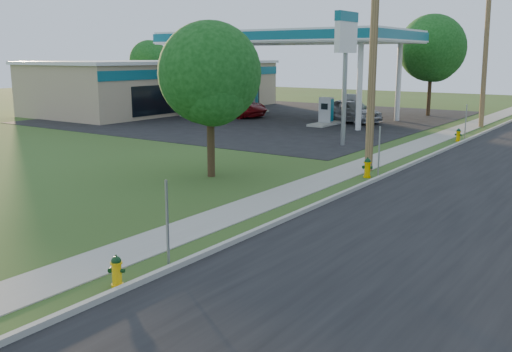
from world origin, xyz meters
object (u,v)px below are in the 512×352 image
(tree_back, at_px, (150,62))
(hydrant_mid, at_px, (367,168))
(fuel_pump_nw, at_px, (222,108))
(fuel_pump_sw, at_px, (252,104))
(hydrant_near, at_px, (117,271))
(fuel_pump_se, at_px, (352,110))
(tree_verge, at_px, (211,78))
(hydrant_far, at_px, (458,135))
(tree_lot, at_px, (433,51))
(car_red, at_px, (232,106))
(price_pylon, at_px, (346,40))
(fuel_pump_ne, at_px, (326,115))
(utility_pole_mid, at_px, (373,48))
(car_silver, at_px, (352,111))
(utility_pole_far, at_px, (486,53))

(tree_back, relative_size, hydrant_mid, 7.85)
(fuel_pump_nw, relative_size, fuel_pump_sw, 1.00)
(fuel_pump_nw, height_order, hydrant_near, fuel_pump_nw)
(hydrant_near, bearing_deg, hydrant_mid, 91.03)
(fuel_pump_se, height_order, hydrant_near, fuel_pump_se)
(fuel_pump_se, distance_m, tree_verge, 22.33)
(tree_back, distance_m, hydrant_far, 36.65)
(tree_lot, height_order, car_red, tree_lot)
(fuel_pump_sw, relative_size, price_pylon, 0.47)
(fuel_pump_ne, distance_m, fuel_pump_sw, 9.85)
(fuel_pump_nw, distance_m, fuel_pump_sw, 4.00)
(utility_pole_mid, xyz_separation_m, tree_lot, (-5.13, 23.14, 0.09))
(tree_lot, distance_m, car_silver, 9.24)
(price_pylon, relative_size, hydrant_near, 10.07)
(utility_pole_far, relative_size, fuel_pump_nw, 2.97)
(utility_pole_mid, height_order, car_red, utility_pole_mid)
(utility_pole_far, relative_size, hydrant_near, 13.97)
(car_red, bearing_deg, car_silver, -77.78)
(tree_verge, xyz_separation_m, hydrant_far, (5.20, 15.18, -3.49))
(price_pylon, bearing_deg, fuel_pump_se, 113.50)
(tree_verge, bearing_deg, car_red, 125.23)
(hydrant_mid, xyz_separation_m, hydrant_far, (0.16, 11.81, -0.03))
(fuel_pump_se, height_order, tree_verge, tree_verge)
(fuel_pump_ne, bearing_deg, hydrant_near, -70.47)
(hydrant_mid, bearing_deg, fuel_pump_se, 117.24)
(tree_back, xyz_separation_m, hydrant_far, (34.76, -10.99, -3.68))
(fuel_pump_sw, height_order, fuel_pump_se, same)
(tree_verge, xyz_separation_m, car_silver, (-3.67, 20.17, -3.01))
(price_pylon, distance_m, hydrant_mid, 9.55)
(utility_pole_mid, xyz_separation_m, utility_pole_far, (0.00, 18.00, -0.15))
(hydrant_mid, bearing_deg, hydrant_near, -88.97)
(utility_pole_far, relative_size, tree_lot, 1.21)
(utility_pole_mid, bearing_deg, fuel_pump_ne, 124.40)
(fuel_pump_nw, relative_size, hydrant_mid, 4.00)
(fuel_pump_se, bearing_deg, price_pylon, -66.50)
(hydrant_near, height_order, car_red, car_red)
(price_pylon, height_order, tree_verge, price_pylon)
(fuel_pump_nw, xyz_separation_m, fuel_pump_se, (9.00, 4.00, 0.00))
(car_red, bearing_deg, fuel_pump_se, -67.79)
(fuel_pump_sw, bearing_deg, hydrant_near, -59.14)
(fuel_pump_nw, xyz_separation_m, tree_verge, (13.39, -17.68, 3.12))
(utility_pole_far, xyz_separation_m, fuel_pump_ne, (-8.90, -5.00, -4.08))
(fuel_pump_se, bearing_deg, utility_pole_mid, -62.37)
(fuel_pump_se, bearing_deg, hydrant_near, -72.82)
(fuel_pump_sw, height_order, tree_back, tree_back)
(fuel_pump_ne, distance_m, hydrant_far, 9.91)
(price_pylon, bearing_deg, hydrant_near, -76.72)
(fuel_pump_ne, height_order, tree_verge, tree_verge)
(tree_verge, bearing_deg, fuel_pump_sw, 121.70)
(tree_lot, bearing_deg, fuel_pump_se, -121.56)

